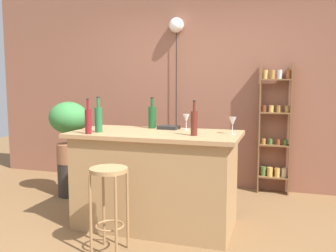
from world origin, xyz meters
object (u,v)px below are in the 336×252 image
object	(u,v)px
bottle_soda_blue	(98,119)
wine_glass_center	(186,119)
potted_plant	(69,126)
bar_stool	(109,191)
spice_shelf	(275,130)
wine_glass_left	(233,122)
bottle_wine_red	(152,116)
cookbook	(169,127)
pendant_globe_light	(176,28)
bottle_olive_oil	(88,121)
bottle_spirits_clear	(194,122)
plant_stool	(70,179)

from	to	relation	value
bottle_soda_blue	wine_glass_center	world-z (taller)	bottle_soda_blue
potted_plant	bar_stool	bearing A→B (deg)	-46.97
spice_shelf	potted_plant	xyz separation A→B (m)	(-2.49, -0.90, 0.06)
wine_glass_left	bottle_wine_red	bearing A→B (deg)	166.99
bottle_soda_blue	cookbook	world-z (taller)	bottle_soda_blue
bar_stool	pendant_globe_light	xyz separation A→B (m)	(-0.06, 2.23, 1.66)
bottle_wine_red	wine_glass_left	distance (m)	0.91
wine_glass_left	wine_glass_center	bearing A→B (deg)	160.85
bar_stool	cookbook	size ratio (longest dim) A/B	3.52
pendant_globe_light	bottle_olive_oil	bearing A→B (deg)	-100.42
bottle_soda_blue	pendant_globe_light	xyz separation A→B (m)	(0.30, 1.71, 1.11)
potted_plant	wine_glass_center	xyz separation A→B (m)	(1.63, -0.34, 0.17)
bar_stool	wine_glass_center	world-z (taller)	wine_glass_center
bottle_olive_oil	cookbook	distance (m)	0.86
bottle_spirits_clear	wine_glass_center	world-z (taller)	bottle_spirits_clear
wine_glass_left	cookbook	world-z (taller)	wine_glass_left
potted_plant	cookbook	bearing A→B (deg)	-13.31
bottle_olive_oil	pendant_globe_light	size ratio (longest dim) A/B	0.14
plant_stool	wine_glass_center	distance (m)	1.87
bottle_soda_blue	cookbook	distance (m)	0.74
bar_stool	spice_shelf	world-z (taller)	spice_shelf
bottle_spirits_clear	wine_glass_left	distance (m)	0.39
bottle_soda_blue	wine_glass_left	world-z (taller)	bottle_soda_blue
cookbook	bottle_wine_red	bearing A→B (deg)	176.70
bottle_spirits_clear	bottle_soda_blue	xyz separation A→B (m)	(-0.96, -0.05, 0.01)
bar_stool	bottle_wine_red	world-z (taller)	bottle_wine_red
bottle_spirits_clear	bottle_soda_blue	size ratio (longest dim) A/B	0.93
bottle_spirits_clear	wine_glass_left	size ratio (longest dim) A/B	1.99
plant_stool	potted_plant	bearing A→B (deg)	0.00
bottle_soda_blue	plant_stool	bearing A→B (deg)	137.40
bar_stool	bottle_spirits_clear	world-z (taller)	bottle_spirits_clear
plant_stool	bottle_soda_blue	size ratio (longest dim) A/B	1.22
potted_plant	cookbook	size ratio (longest dim) A/B	3.72
bottle_olive_oil	bottle_spirits_clear	size ratio (longest dim) A/B	1.04
bottle_olive_oil	bottle_wine_red	distance (m)	0.74
potted_plant	bottle_olive_oil	world-z (taller)	bottle_olive_oil
potted_plant	pendant_globe_light	distance (m)	1.97
potted_plant	pendant_globe_light	bearing A→B (deg)	39.28
wine_glass_center	pendant_globe_light	bearing A→B (deg)	110.54
spice_shelf	plant_stool	size ratio (longest dim) A/B	3.96
bottle_olive_oil	wine_glass_center	distance (m)	1.00
bottle_spirits_clear	bottle_soda_blue	distance (m)	0.96
bar_stool	potted_plant	size ratio (longest dim) A/B	0.95
cookbook	pendant_globe_light	distance (m)	1.79
bottle_olive_oil	pendant_globe_light	xyz separation A→B (m)	(0.34, 1.85, 1.11)
cookbook	wine_glass_left	bearing A→B (deg)	-9.73
bottle_olive_oil	wine_glass_left	xyz separation A→B (m)	(1.32, 0.40, -0.01)
bar_stool	potted_plant	distance (m)	1.81
bottle_olive_oil	wine_glass_center	xyz separation A→B (m)	(0.82, 0.57, -0.01)
bottle_spirits_clear	spice_shelf	bearing A→B (deg)	66.84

